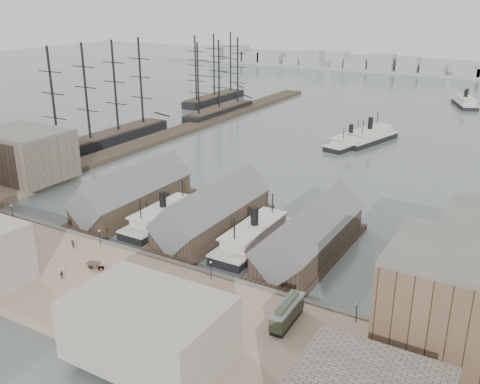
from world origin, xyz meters
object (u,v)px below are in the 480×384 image
Objects in this scene: ferry_docked_west at (163,216)px; tram at (287,313)px; horse_cart_right at (171,322)px; horse_cart_center at (98,267)px.

ferry_docked_west reaches higher than tram.
horse_cart_right is (31.05, -37.66, 0.59)m from ferry_docked_west.
ferry_docked_west is 2.56× the size of tram.
horse_cart_right is at bearing -50.50° from ferry_docked_west.
horse_cart_right reaches higher than horse_cart_center.
horse_cart_right is at bearing -148.92° from tram.
ferry_docked_west is 29.92m from horse_cart_center.
horse_cart_center is at bearing -78.23° from ferry_docked_west.
horse_cart_right is (24.95, -8.37, 0.01)m from horse_cart_center.
ferry_docked_west is 5.35× the size of horse_cart_center.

